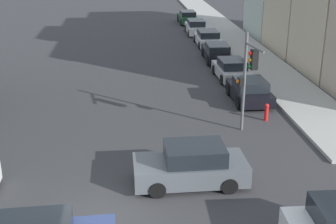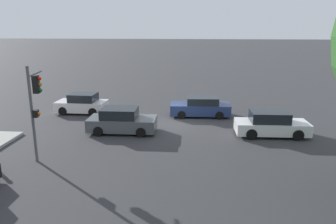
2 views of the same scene
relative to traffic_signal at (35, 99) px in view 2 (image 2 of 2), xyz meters
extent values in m
plane|color=#333335|center=(-6.59, -6.72, -3.13)|extent=(300.00, 300.00, 0.00)
cylinder|color=#515456|center=(-0.02, 0.47, -0.72)|extent=(0.14, 0.14, 4.82)
cylinder|color=#515456|center=(0.11, -0.47, 1.19)|extent=(0.36, 1.90, 0.10)
cube|color=black|center=(0.11, -0.47, 0.64)|extent=(0.34, 0.34, 0.90)
sphere|color=red|center=(-0.08, -0.50, 0.94)|extent=(0.20, 0.20, 0.20)
sphere|color=#99660F|center=(-0.08, -0.50, 0.64)|extent=(0.20, 0.20, 0.20)
sphere|color=#0F511E|center=(-0.08, -0.50, 0.34)|extent=(0.20, 0.20, 0.20)
cube|color=black|center=(-0.20, 0.45, -0.63)|extent=(0.27, 0.38, 0.35)
sphere|color=orange|center=(-0.34, 0.43, -0.63)|extent=(0.18, 0.18, 0.18)
cube|color=#4C5156|center=(-3.30, -4.55, -2.57)|extent=(4.32, 2.00, 0.79)
cube|color=black|center=(-3.13, -4.55, -1.86)|extent=(2.26, 1.74, 0.62)
cylinder|color=black|center=(-4.63, -5.49, -2.82)|extent=(0.62, 0.23, 0.62)
cylinder|color=black|center=(-4.65, -3.65, -2.82)|extent=(0.62, 0.23, 0.62)
cylinder|color=black|center=(-1.96, -5.46, -2.82)|extent=(0.62, 0.23, 0.62)
cylinder|color=black|center=(-1.98, -3.62, -2.82)|extent=(0.62, 0.23, 0.62)
cube|color=navy|center=(-8.30, -8.92, -2.57)|extent=(4.53, 2.06, 0.78)
cube|color=black|center=(-8.47, -8.93, -1.92)|extent=(2.38, 1.75, 0.52)
cylinder|color=black|center=(-6.95, -7.98, -2.83)|extent=(0.61, 0.24, 0.60)
cylinder|color=black|center=(-6.88, -9.76, -2.83)|extent=(0.61, 0.24, 0.60)
cylinder|color=black|center=(-9.71, -8.09, -2.83)|extent=(0.61, 0.24, 0.60)
cylinder|color=black|center=(-9.64, -9.87, -2.83)|extent=(0.61, 0.24, 0.60)
cube|color=silver|center=(-12.70, -4.68, -2.59)|extent=(4.46, 1.93, 0.72)
cube|color=black|center=(-12.52, -4.68, -1.91)|extent=(2.34, 1.66, 0.64)
cylinder|color=black|center=(-14.05, -5.57, -2.80)|extent=(0.67, 0.24, 0.67)
cylinder|color=black|center=(-14.09, -3.86, -2.80)|extent=(0.67, 0.24, 0.67)
cylinder|color=black|center=(-11.31, -5.50, -2.80)|extent=(0.67, 0.24, 0.67)
cylinder|color=black|center=(-11.35, -3.79, -2.80)|extent=(0.67, 0.24, 0.67)
cube|color=silver|center=(0.93, -9.01, -2.57)|extent=(3.89, 1.99, 0.77)
cube|color=black|center=(0.78, -9.00, -1.88)|extent=(2.05, 1.71, 0.61)
cylinder|color=black|center=(2.15, -8.18, -2.81)|extent=(0.66, 0.24, 0.65)
cylinder|color=black|center=(2.09, -9.93, -2.81)|extent=(0.66, 0.24, 0.65)
cylinder|color=black|center=(-0.22, -8.09, -2.81)|extent=(0.66, 0.24, 0.65)
cylinder|color=black|center=(-0.28, -9.84, -2.81)|extent=(0.66, 0.24, 0.65)
camera|label=1|loc=(-5.69, -20.31, 5.76)|focal=50.00mm
camera|label=2|loc=(-7.96, 15.23, 3.52)|focal=35.00mm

